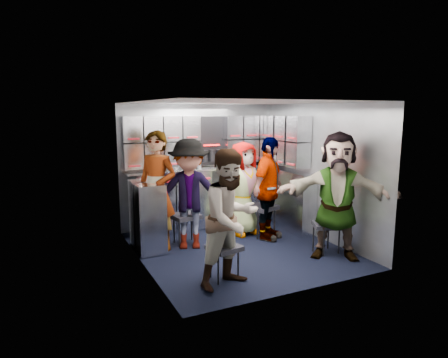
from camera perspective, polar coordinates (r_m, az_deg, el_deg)
name	(u,v)px	position (r m, az deg, el deg)	size (l,w,h in m)	color
floor	(239,249)	(5.89, 2.16, -9.99)	(3.00, 3.00, 0.00)	black
wall_back	(200,165)	(6.97, -3.51, 2.00)	(2.80, 0.04, 2.10)	gray
wall_left	(141,186)	(5.13, -11.76, -0.99)	(0.04, 3.00, 2.10)	gray
wall_right	(319,172)	(6.38, 13.43, 1.04)	(0.04, 3.00, 2.10)	gray
ceiling	(240,102)	(5.54, 2.31, 10.91)	(2.80, 3.00, 0.02)	silver
cart_bank_back	(205,198)	(6.87, -2.80, -2.80)	(2.68, 0.38, 0.99)	#A6AAB7
cart_bank_left	(147,216)	(5.83, -10.88, -5.26)	(0.38, 0.76, 0.99)	#A6AAB7
counter	(204,169)	(6.78, -2.84, 1.50)	(2.68, 0.42, 0.03)	#ADAFB4
locker_bank_back	(203,140)	(6.78, -3.07, 5.53)	(2.68, 0.28, 0.82)	#A6AAB7
locker_bank_right	(286,141)	(6.81, 8.89, 5.45)	(0.28, 1.00, 0.82)	#A6AAB7
right_cabinet	(288,199)	(6.87, 9.14, -2.88)	(0.28, 1.20, 1.00)	#A6AAB7
coffee_niche	(211,141)	(6.91, -1.87, 5.45)	(0.46, 0.16, 0.84)	black
red_latch_strip	(209,178)	(6.62, -2.16, 0.11)	(2.60, 0.02, 0.03)	maroon
jump_seat_near_left	(224,250)	(4.79, 0.04, -10.04)	(0.41, 0.40, 0.42)	black
jump_seat_mid_left	(185,218)	(6.03, -5.54, -5.52)	(0.44, 0.42, 0.46)	black
jump_seat_center	(238,205)	(6.64, 2.00, -3.80)	(0.48, 0.46, 0.49)	black
jump_seat_mid_right	(262,209)	(6.41, 5.45, -4.25)	(0.53, 0.52, 0.50)	black
jump_seat_near_right	(327,227)	(5.82, 14.46, -6.60)	(0.47, 0.46, 0.43)	black
attendant_standing	(157,191)	(5.75, -9.54, -1.72)	(0.63, 0.41, 1.72)	black
attendant_arc_a	(231,219)	(4.50, 1.03, -5.69)	(0.77, 0.60, 1.58)	black
attendant_arc_b	(189,194)	(5.77, -4.99, -2.18)	(1.03, 0.59, 1.60)	black
attendant_arc_c	(243,189)	(6.42, 2.75, -1.37)	(0.73, 0.48, 1.50)	black
attendant_arc_d	(268,189)	(6.18, 6.36, -1.40)	(0.94, 0.39, 1.60)	black
attendant_arc_e	(337,196)	(5.58, 15.85, -2.28)	(1.60, 0.51, 1.72)	black
bottle_left	(199,161)	(6.67, -3.58, 2.63)	(0.07, 0.07, 0.26)	white
bottle_mid	(175,163)	(6.53, -6.95, 2.28)	(0.06, 0.06, 0.23)	white
bottle_right	(249,158)	(7.07, 3.53, 3.07)	(0.06, 0.06, 0.27)	white
cup_left	(153,169)	(6.42, -10.13, 1.46)	(0.09, 0.09, 0.10)	beige
cup_right	(266,161)	(7.26, 6.09, 2.51)	(0.08, 0.08, 0.10)	beige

